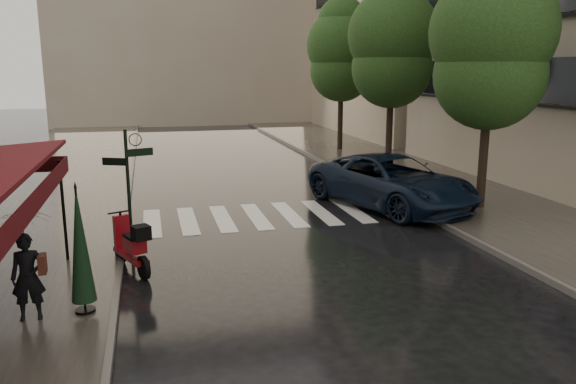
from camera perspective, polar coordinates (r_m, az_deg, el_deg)
name	(u,v)px	position (r m, az deg, el deg)	size (l,w,h in m)	color
ground	(192,299)	(11.49, -9.71, -10.67)	(120.00, 120.00, 0.00)	black
sidewalk_near	(48,187)	(23.31, -23.20, 0.46)	(6.00, 60.00, 0.12)	#38332D
sidewalk_far	(403,171)	(25.46, 11.63, 2.14)	(5.50, 60.00, 0.12)	#38332D
curb_near	(131,183)	(23.00, -15.69, 0.90)	(0.12, 60.00, 0.16)	#595651
curb_far	(344,173)	(24.39, 5.68, 1.93)	(0.12, 60.00, 0.16)	#595651
crosswalk	(273,215)	(17.54, -1.55, -2.36)	(7.85, 3.20, 0.01)	silver
signpost	(128,183)	(13.83, -15.91, 0.92)	(1.17, 0.29, 3.10)	black
backdrop_building	(187,0)	(49.02, -10.18, 18.66)	(22.00, 6.00, 20.00)	tan
tree_near	(492,40)	(18.68, 20.02, 14.27)	(3.80, 3.80, 7.99)	black
tree_mid	(393,42)	(24.78, 10.58, 14.77)	(3.80, 3.80, 8.34)	black
tree_far	(342,50)	(31.35, 5.47, 14.12)	(3.80, 3.80, 8.16)	black
pedestrian_with_umbrella	(24,232)	(10.69, -25.28, -3.73)	(0.98, 0.99, 2.40)	black
scooter	(132,247)	(13.08, -15.58, -5.37)	(0.96, 1.80, 1.25)	black
parked_car	(391,182)	(18.74, 10.45, 1.05)	(2.83, 6.14, 1.71)	black
parasol_back	(80,245)	(10.72, -20.37, -5.06)	(0.44, 0.44, 2.37)	black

